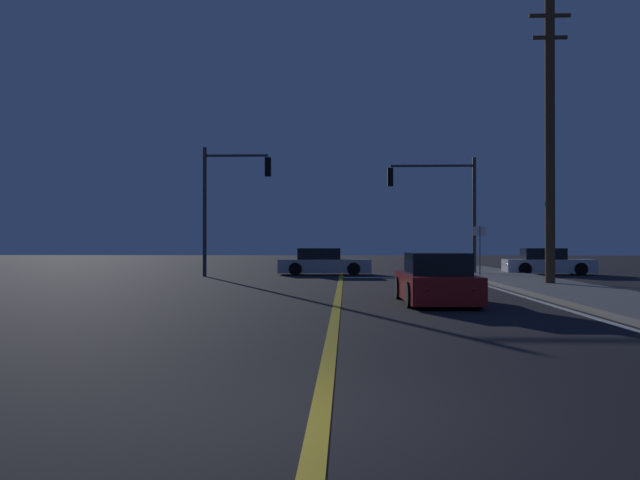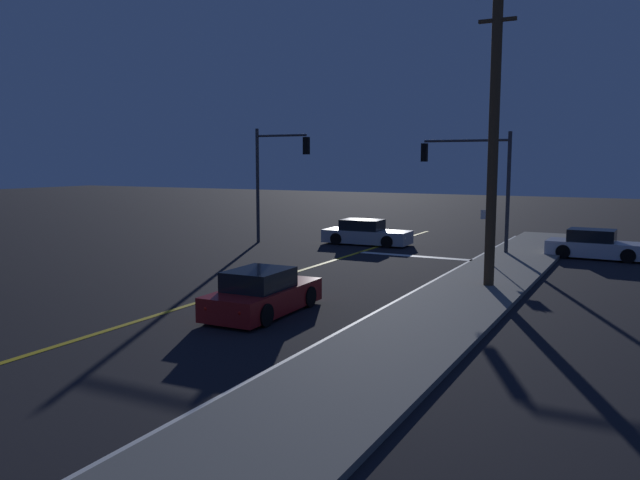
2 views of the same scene
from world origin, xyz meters
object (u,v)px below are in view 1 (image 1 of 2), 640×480
car_lead_oncoming_red (436,281)px  traffic_signal_near_right (443,196)px  car_parked_curb_white (547,263)px  car_distant_tail_silver (323,263)px  utility_pole_right (550,139)px  traffic_signal_far_left (227,191)px  street_sign_corner (480,243)px

car_lead_oncoming_red → traffic_signal_near_right: size_ratio=0.73×
car_lead_oncoming_red → car_parked_curb_white: (7.77, 16.04, 0.00)m
car_distant_tail_silver → utility_pole_right: utility_pole_right is taller
car_parked_curb_white → traffic_signal_far_left: bearing=-79.2°
car_lead_oncoming_red → car_parked_curb_white: bearing=62.7°
car_parked_curb_white → utility_pole_right: 10.86m
street_sign_corner → utility_pole_right: bearing=-75.9°
car_parked_curb_white → traffic_signal_near_right: traffic_signal_near_right is taller
car_lead_oncoming_red → traffic_signal_far_left: traffic_signal_far_left is taller
car_lead_oncoming_red → car_distant_tail_silver: bearing=101.3°
car_lead_oncoming_red → car_distant_tail_silver: (-3.54, 15.59, 0.00)m
car_distant_tail_silver → car_parked_curb_white: (11.32, 0.45, -0.00)m
traffic_signal_far_left → utility_pole_right: bearing=-28.1°
car_lead_oncoming_red → car_distant_tail_silver: same height
utility_pole_right → car_distant_tail_silver: bearing=133.9°
traffic_signal_far_left → street_sign_corner: size_ratio=2.60×
traffic_signal_far_left → street_sign_corner: bearing=-6.8°
car_distant_tail_silver → traffic_signal_far_left: size_ratio=0.76×
car_distant_tail_silver → utility_pole_right: bearing=41.7°
car_parked_curb_white → traffic_signal_far_left: traffic_signal_far_left is taller
traffic_signal_far_left → traffic_signal_near_right: bearing=7.6°
traffic_signal_near_right → street_sign_corner: traffic_signal_near_right is taller
street_sign_corner → car_parked_curb_white: bearing=42.4°
car_lead_oncoming_red → traffic_signal_near_right: 15.61m
car_parked_curb_white → street_sign_corner: street_sign_corner is taller
utility_pole_right → street_sign_corner: bearing=104.1°
car_lead_oncoming_red → car_parked_curb_white: 17.82m
car_lead_oncoming_red → traffic_signal_near_right: traffic_signal_near_right is taller
traffic_signal_near_right → traffic_signal_far_left: traffic_signal_far_left is taller
traffic_signal_near_right → street_sign_corner: 3.84m
car_parked_curb_white → traffic_signal_near_right: bearing=-77.5°
traffic_signal_far_left → street_sign_corner: (11.70, -1.40, -2.46)m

